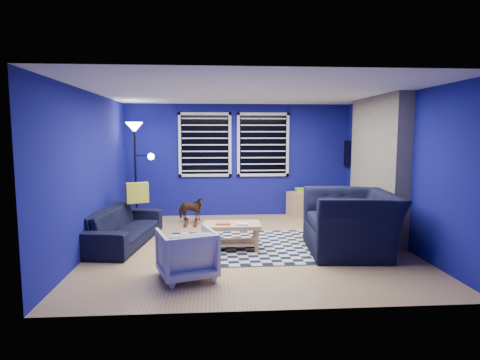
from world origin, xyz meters
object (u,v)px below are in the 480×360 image
at_px(floor_lamp, 136,141).
at_px(armchair_big, 351,222).
at_px(tv, 353,154).
at_px(armchair_bent, 187,254).
at_px(cabinet, 303,204).
at_px(coffee_table, 232,231).
at_px(rocking_horse, 191,209).
at_px(sofa, 123,226).

bearing_deg(floor_lamp, armchair_big, -31.60).
relative_size(tv, armchair_bent, 1.43).
bearing_deg(tv, armchair_big, -109.60).
xyz_separation_m(tv, armchair_big, (-0.90, -2.51, -0.92)).
bearing_deg(floor_lamp, cabinet, 8.02).
bearing_deg(coffee_table, armchair_bent, -117.75).
distance_m(armchair_big, rocking_horse, 3.36).
xyz_separation_m(tv, floor_lamp, (-4.57, -0.25, 0.30)).
bearing_deg(sofa, floor_lamp, 9.40).
xyz_separation_m(armchair_big, coffee_table, (-1.84, 0.27, -0.17)).
distance_m(tv, floor_lamp, 4.59).
xyz_separation_m(armchair_big, armchair_bent, (-2.48, -0.96, -0.16)).
xyz_separation_m(sofa, coffee_table, (1.81, -0.47, 0.01)).
distance_m(sofa, armchair_bent, 2.06).
bearing_deg(armchair_big, rocking_horse, -124.83).
relative_size(sofa, floor_lamp, 0.99).
height_order(armchair_bent, cabinet, same).
bearing_deg(rocking_horse, floor_lamp, 102.04).
xyz_separation_m(armchair_big, rocking_horse, (-2.59, 2.13, -0.16)).
bearing_deg(armchair_big, cabinet, -173.09).
distance_m(armchair_bent, floor_lamp, 3.70).
relative_size(tv, armchair_big, 0.68).
distance_m(sofa, floor_lamp, 2.07).
relative_size(rocking_horse, cabinet, 0.79).
height_order(tv, floor_lamp, floor_lamp).
distance_m(tv, rocking_horse, 3.67).
xyz_separation_m(tv, armchair_bent, (-3.37, -3.47, -1.08)).
bearing_deg(tv, armchair_bent, -134.18).
bearing_deg(armchair_bent, armchair_big, -176.99).
height_order(tv, coffee_table, tv).
height_order(sofa, armchair_big, armchair_big).
height_order(tv, sofa, tv).
distance_m(tv, armchair_big, 2.82).
relative_size(armchair_big, rocking_horse, 2.53).
bearing_deg(armchair_bent, rocking_horse, -106.06).
relative_size(sofa, rocking_horse, 3.53).
distance_m(tv, cabinet, 1.52).
relative_size(armchair_bent, cabinet, 0.95).
distance_m(tv, coffee_table, 3.70).
bearing_deg(sofa, tv, -60.25).
height_order(sofa, cabinet, cabinet).
height_order(sofa, armchair_bent, armchair_bent).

